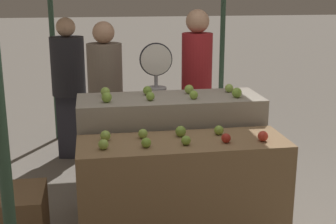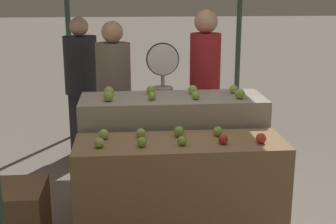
{
  "view_description": "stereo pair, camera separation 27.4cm",
  "coord_description": "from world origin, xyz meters",
  "views": [
    {
      "loc": [
        -0.67,
        -3.3,
        2.03
      ],
      "look_at": [
        -0.07,
        0.3,
        1.05
      ],
      "focal_mm": 50.0,
      "sensor_mm": 36.0,
      "label": 1
    },
    {
      "loc": [
        -0.39,
        -3.34,
        2.03
      ],
      "look_at": [
        -0.07,
        0.3,
        1.05
      ],
      "focal_mm": 50.0,
      "sensor_mm": 36.0,
      "label": 2
    }
  ],
  "objects": [
    {
      "name": "display_counter_back",
      "position": [
        0.0,
        0.6,
        0.55
      ],
      "size": [
        1.6,
        0.55,
        1.1
      ],
      "primitive_type": "cube",
      "color": "gray",
      "rests_on": "ground_plane"
    },
    {
      "name": "person_vendor_at_scale",
      "position": [
        0.41,
        1.35,
        1.07
      ],
      "size": [
        0.41,
        0.41,
        1.81
      ],
      "rotation": [
        0.0,
        0.0,
        3.51
      ],
      "color": "#2D2D38",
      "rests_on": "ground_plane"
    },
    {
      "name": "produce_scale",
      "position": [
        -0.04,
        1.17,
        1.11
      ],
      "size": [
        0.32,
        0.2,
        1.51
      ],
      "color": "#99999E",
      "rests_on": "ground_plane"
    },
    {
      "name": "apple_front_8",
      "position": [
        0.31,
        0.1,
        0.94
      ],
      "size": [
        0.08,
        0.08,
        0.08
      ],
      "primitive_type": "sphere",
      "color": "#84AD3D",
      "rests_on": "display_counter_front"
    },
    {
      "name": "apple_back_7",
      "position": [
        0.56,
        0.7,
        1.14
      ],
      "size": [
        0.08,
        0.08,
        0.08
      ],
      "primitive_type": "sphere",
      "color": "#8EB247",
      "rests_on": "display_counter_back"
    },
    {
      "name": "apple_back_2",
      "position": [
        0.18,
        0.49,
        1.14
      ],
      "size": [
        0.07,
        0.07,
        0.07
      ],
      "primitive_type": "sphere",
      "color": "#84AD3D",
      "rests_on": "display_counter_back"
    },
    {
      "name": "display_counter_front",
      "position": [
        0.0,
        0.0,
        0.45
      ],
      "size": [
        1.6,
        0.55,
        0.9
      ],
      "primitive_type": "cube",
      "color": "olive",
      "rests_on": "ground_plane"
    },
    {
      "name": "apple_front_5",
      "position": [
        -0.58,
        0.1,
        0.94
      ],
      "size": [
        0.08,
        0.08,
        0.08
      ],
      "primitive_type": "sphere",
      "color": "#8EB247",
      "rests_on": "display_counter_front"
    },
    {
      "name": "apple_back_4",
      "position": [
        -0.55,
        0.71,
        1.14
      ],
      "size": [
        0.08,
        0.08,
        0.08
      ],
      "primitive_type": "sphere",
      "color": "#8EB247",
      "rests_on": "display_counter_back"
    },
    {
      "name": "apple_front_0",
      "position": [
        -0.6,
        -0.1,
        0.94
      ],
      "size": [
        0.08,
        0.08,
        0.08
      ],
      "primitive_type": "sphere",
      "color": "#8EB247",
      "rests_on": "display_counter_front"
    },
    {
      "name": "apple_back_5",
      "position": [
        -0.18,
        0.71,
        1.14
      ],
      "size": [
        0.08,
        0.08,
        0.08
      ],
      "primitive_type": "sphere",
      "color": "#7AA338",
      "rests_on": "display_counter_back"
    },
    {
      "name": "apple_front_4",
      "position": [
        0.59,
        -0.11,
        0.94
      ],
      "size": [
        0.08,
        0.08,
        0.08
      ],
      "primitive_type": "sphere",
      "color": "red",
      "rests_on": "display_counter_front"
    },
    {
      "name": "apple_front_3",
      "position": [
        0.31,
        -0.1,
        0.93
      ],
      "size": [
        0.07,
        0.07,
        0.07
      ],
      "primitive_type": "sphere",
      "color": "#AD281E",
      "rests_on": "display_counter_front"
    },
    {
      "name": "apple_back_0",
      "position": [
        -0.55,
        0.49,
        1.14
      ],
      "size": [
        0.09,
        0.09,
        0.09
      ],
      "primitive_type": "sphere",
      "color": "#7AA338",
      "rests_on": "display_counter_back"
    },
    {
      "name": "apple_back_3",
      "position": [
        0.56,
        0.48,
        1.14
      ],
      "size": [
        0.09,
        0.09,
        0.09
      ],
      "primitive_type": "sphere",
      "color": "#7AA338",
      "rests_on": "display_counter_back"
    },
    {
      "name": "person_customer_left",
      "position": [
        -0.94,
        2.25,
        0.97
      ],
      "size": [
        0.47,
        0.47,
        1.69
      ],
      "rotation": [
        0.0,
        0.0,
        2.94
      ],
      "color": "#2D2D38",
      "rests_on": "ground_plane"
    },
    {
      "name": "person_customer_right",
      "position": [
        -0.53,
        1.47,
        0.98
      ],
      "size": [
        0.48,
        0.48,
        1.7
      ],
      "rotation": [
        0.0,
        0.0,
        3.62
      ],
      "color": "#2D2D38",
      "rests_on": "ground_plane"
    },
    {
      "name": "apple_front_1",
      "position": [
        -0.3,
        -0.11,
        0.94
      ],
      "size": [
        0.07,
        0.07,
        0.07
      ],
      "primitive_type": "sphere",
      "color": "#7AA338",
      "rests_on": "display_counter_front"
    },
    {
      "name": "apple_back_6",
      "position": [
        0.19,
        0.7,
        1.14
      ],
      "size": [
        0.08,
        0.08,
        0.08
      ],
      "primitive_type": "sphere",
      "color": "#8EB247",
      "rests_on": "display_counter_back"
    },
    {
      "name": "apple_back_1",
      "position": [
        -0.19,
        0.5,
        1.14
      ],
      "size": [
        0.07,
        0.07,
        0.07
      ],
      "primitive_type": "sphere",
      "color": "#7AA338",
      "rests_on": "display_counter_back"
    },
    {
      "name": "apple_front_2",
      "position": [
        0.0,
        -0.1,
        0.93
      ],
      "size": [
        0.07,
        0.07,
        0.07
      ],
      "primitive_type": "sphere",
      "color": "#7AA338",
      "rests_on": "display_counter_front"
    },
    {
      "name": "wooden_crate_side",
      "position": [
        -1.32,
        0.15,
        0.25
      ],
      "size": [
        0.51,
        0.51,
        0.51
      ],
      "primitive_type": "cube",
      "color": "brown",
      "rests_on": "ground_plane"
    },
    {
      "name": "apple_front_7",
      "position": [
        -0.0,
        0.11,
        0.94
      ],
      "size": [
        0.08,
        0.08,
        0.08
      ],
      "primitive_type": "sphere",
      "color": "#7AA338",
      "rests_on": "display_counter_front"
    },
    {
      "name": "apple_front_6",
      "position": [
        -0.3,
        0.11,
        0.94
      ],
      "size": [
        0.07,
        0.07,
        0.07
      ],
      "primitive_type": "sphere",
      "color": "#8EB247",
      "rests_on": "display_counter_front"
    }
  ]
}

